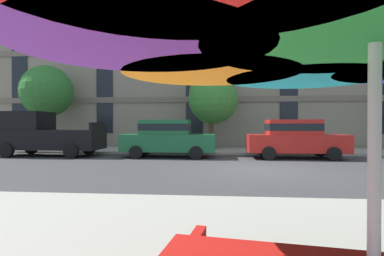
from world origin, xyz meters
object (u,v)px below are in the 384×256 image
object	(u,v)px
sedan_green	(168,137)
street_tree_left	(47,93)
sedan_red	(295,138)
pickup_black	(45,135)
street_tree_middle	(213,96)

from	to	relation	value
sedan_green	street_tree_left	size ratio (longest dim) A/B	0.85
sedan_red	street_tree_left	bearing A→B (deg)	166.24
pickup_black	street_tree_middle	size ratio (longest dim) A/B	1.07
pickup_black	street_tree_left	distance (m)	4.68
street_tree_left	sedan_green	bearing A→B (deg)	-22.94
pickup_black	street_tree_left	bearing A→B (deg)	119.83
sedan_red	sedan_green	bearing A→B (deg)	180.00
sedan_red	street_tree_middle	size ratio (longest dim) A/B	0.92
street_tree_left	street_tree_middle	distance (m)	10.18
pickup_black	sedan_red	size ratio (longest dim) A/B	1.16
sedan_red	street_tree_middle	bearing A→B (deg)	137.10
street_tree_left	pickup_black	bearing A→B (deg)	-60.17
sedan_green	street_tree_middle	xyz separation A→B (m)	(2.06, 3.58, 2.30)
sedan_red	street_tree_left	distance (m)	14.67
sedan_red	street_tree_left	world-z (taller)	street_tree_left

